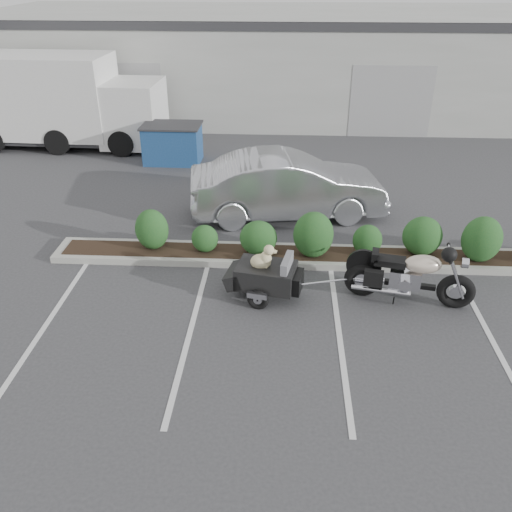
# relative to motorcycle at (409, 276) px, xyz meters

# --- Properties ---
(ground) EXTENTS (90.00, 90.00, 0.00)m
(ground) POSITION_rel_motorcycle_xyz_m (-2.59, -0.60, -0.57)
(ground) COLOR #38383A
(ground) RESTS_ON ground
(planter_kerb) EXTENTS (12.00, 1.00, 0.15)m
(planter_kerb) POSITION_rel_motorcycle_xyz_m (-1.59, 1.60, -0.50)
(planter_kerb) COLOR #9E9E93
(planter_kerb) RESTS_ON ground
(building) EXTENTS (26.00, 10.00, 4.00)m
(building) POSITION_rel_motorcycle_xyz_m (-2.59, 16.40, 1.43)
(building) COLOR #9EA099
(building) RESTS_ON ground
(motorcycle) EXTENTS (2.48, 1.05, 1.44)m
(motorcycle) POSITION_rel_motorcycle_xyz_m (0.00, 0.00, 0.00)
(motorcycle) COLOR black
(motorcycle) RESTS_ON ground
(pet_trailer) EXTENTS (2.02, 1.15, 1.19)m
(pet_trailer) POSITION_rel_motorcycle_xyz_m (-2.78, 0.03, -0.07)
(pet_trailer) COLOR black
(pet_trailer) RESTS_ON ground
(sedan) EXTENTS (5.20, 2.50, 1.64)m
(sedan) POSITION_rel_motorcycle_xyz_m (-2.36, 3.98, 0.25)
(sedan) COLOR #B8B9C0
(sedan) RESTS_ON ground
(dumpster) EXTENTS (1.92, 1.32, 1.25)m
(dumpster) POSITION_rel_motorcycle_xyz_m (-6.15, 8.07, 0.06)
(dumpster) COLOR navy
(dumpster) RESTS_ON ground
(delivery_truck) EXTENTS (6.88, 2.59, 3.11)m
(delivery_truck) POSITION_rel_motorcycle_xyz_m (-10.06, 9.70, 0.92)
(delivery_truck) COLOR silver
(delivery_truck) RESTS_ON ground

